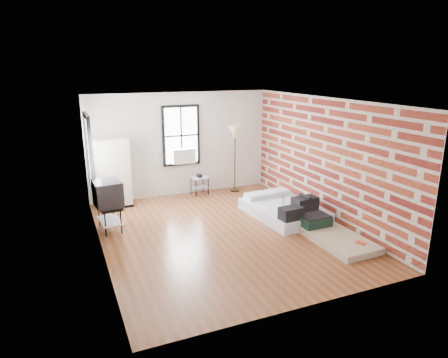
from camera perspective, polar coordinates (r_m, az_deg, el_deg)
name	(u,v)px	position (r m, az deg, el deg)	size (l,w,h in m)	color
ground	(224,233)	(8.66, -0.06, -7.68)	(6.00, 6.00, 0.00)	#563316
room_shell	(227,150)	(8.54, 0.43, 4.22)	(5.02, 6.02, 2.80)	silver
mattress_main	(285,209)	(9.64, 8.77, -4.28)	(1.61, 2.08, 0.63)	white
mattress_bare	(331,234)	(8.62, 15.04, -7.59)	(0.94, 1.74, 0.37)	#C1AF8B
wardrobe	(113,173)	(10.37, -15.62, 0.77)	(0.88, 0.51, 1.74)	black
side_table	(200,181)	(11.07, -3.51, -0.30)	(0.49, 0.42, 0.58)	black
floor_lamp	(235,135)	(11.11, 1.59, 6.32)	(0.40, 0.40, 1.88)	black
tv_stand	(108,195)	(8.89, -16.22, -2.23)	(0.61, 0.82, 1.11)	black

